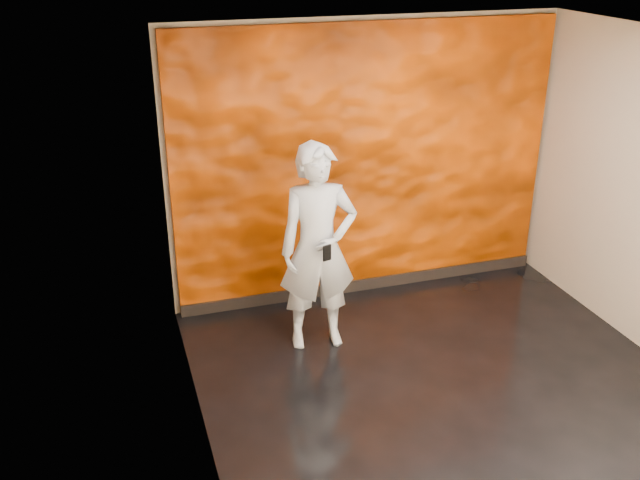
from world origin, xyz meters
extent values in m
cube|color=black|center=(0.00, 0.00, -0.01)|extent=(4.00, 4.00, 0.01)
cube|color=#AB9D89|center=(0.00, 2.00, 1.40)|extent=(4.00, 0.02, 2.80)
cube|color=#AB9D89|center=(-2.00, 0.00, 1.40)|extent=(0.02, 4.00, 2.80)
cube|color=white|center=(0.00, 0.00, 2.80)|extent=(4.00, 4.00, 0.01)
cube|color=#FD5500|center=(0.00, 1.96, 1.38)|extent=(3.90, 0.06, 2.75)
cube|color=black|center=(0.00, 1.92, 0.06)|extent=(3.90, 0.04, 0.12)
imported|color=#ADB4BC|center=(-0.79, 1.08, 0.95)|extent=(0.73, 0.52, 1.90)
cube|color=black|center=(-0.80, 0.82, 1.02)|extent=(0.08, 0.04, 0.14)
camera|label=1|loc=(-2.51, -4.36, 3.54)|focal=40.00mm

